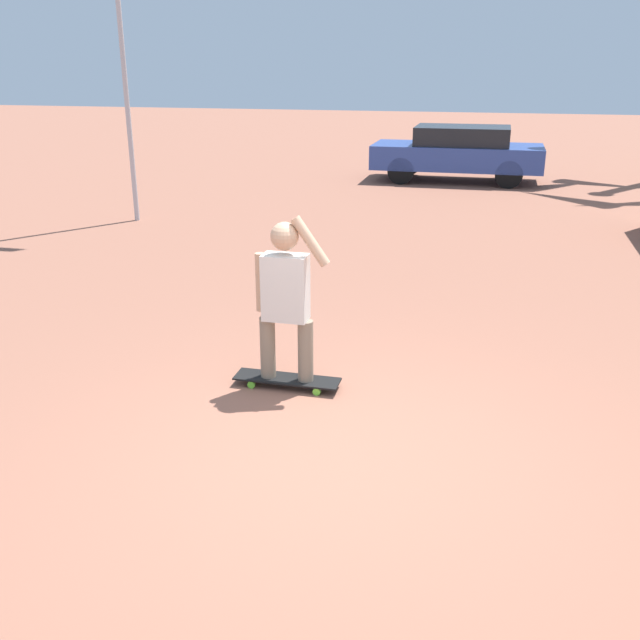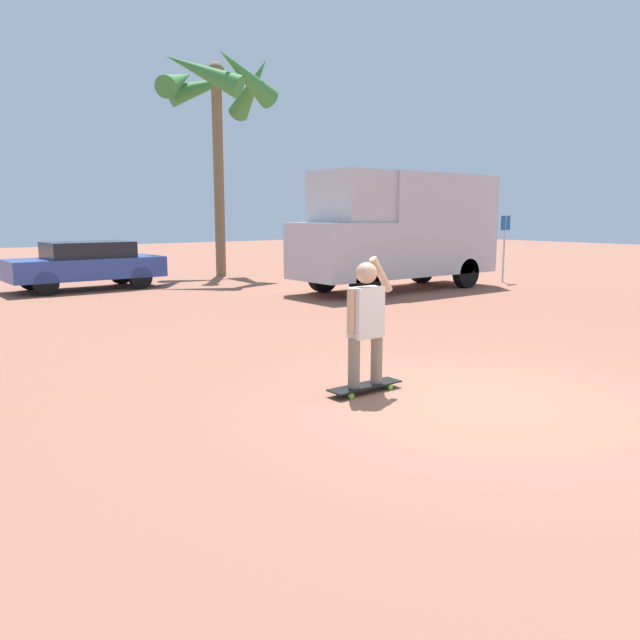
{
  "view_description": "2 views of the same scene",
  "coord_description": "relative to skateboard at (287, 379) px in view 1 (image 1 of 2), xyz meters",
  "views": [
    {
      "loc": [
        0.99,
        -4.58,
        2.83
      ],
      "look_at": [
        -0.46,
        1.28,
        0.63
      ],
      "focal_mm": 40.0,
      "sensor_mm": 36.0,
      "label": 1
    },
    {
      "loc": [
        -5.54,
        -4.18,
        2.07
      ],
      "look_at": [
        -0.68,
        2.09,
        0.74
      ],
      "focal_mm": 35.0,
      "sensor_mm": 36.0,
      "label": 2
    }
  ],
  "objects": [
    {
      "name": "ground_plane",
      "position": [
        0.73,
        -1.14,
        -0.07
      ],
      "size": [
        80.0,
        80.0,
        0.0
      ],
      "primitive_type": "plane",
      "color": "#935B47"
    },
    {
      "name": "skateboard",
      "position": [
        0.0,
        0.0,
        0.0
      ],
      "size": [
        0.98,
        0.26,
        0.09
      ],
      "color": "black",
      "rests_on": "ground_plane"
    },
    {
      "name": "person_skateboarder",
      "position": [
        -0.0,
        -0.0,
        0.84
      ],
      "size": [
        0.67,
        0.25,
        1.52
      ],
      "color": "gray",
      "rests_on": "skateboard"
    },
    {
      "name": "parked_car_blue",
      "position": [
        0.74,
        12.56,
        0.65
      ],
      "size": [
        4.12,
        1.75,
        1.34
      ],
      "color": "black",
      "rests_on": "ground_plane"
    }
  ]
}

